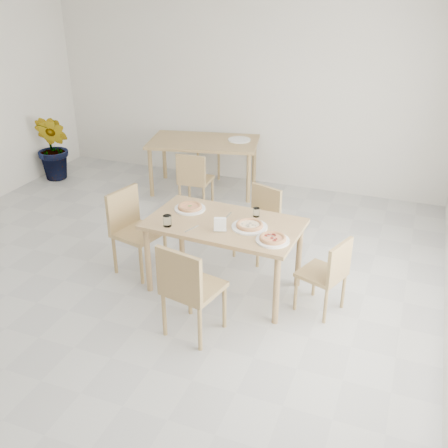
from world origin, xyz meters
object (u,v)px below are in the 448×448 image
(plate_margherita, at_px, (190,209))
(plate_mushroom, at_px, (250,227))
(tumbler_b, at_px, (256,212))
(chair_back_s, at_px, (194,178))
(main_table, at_px, (224,230))
(chair_east, at_px, (329,271))
(pizza_margherita, at_px, (190,207))
(pizza_mushroom, at_px, (250,225))
(chair_back_n, at_px, (217,142))
(plate_empty, at_px, (239,140))
(pizza_pepperoni, at_px, (273,238))
(tumbler_a, at_px, (167,221))
(second_table, at_px, (204,146))
(potted_plant, at_px, (54,148))
(chair_south, at_px, (188,286))
(plate_pepperoni, at_px, (273,240))
(chair_west, at_px, (132,225))
(napkin_holder, at_px, (220,225))
(chair_north, at_px, (260,217))

(plate_margherita, height_order, plate_mushroom, same)
(tumbler_b, xyz_separation_m, chair_back_s, (-1.32, 1.43, -0.33))
(main_table, distance_m, chair_east, 1.08)
(plate_mushroom, height_order, chair_back_s, chair_back_s)
(pizza_margherita, height_order, pizza_mushroom, same)
(chair_east, relative_size, plate_mushroom, 2.25)
(pizza_margherita, bearing_deg, plate_mushroom, -14.37)
(chair_back_n, relative_size, plate_empty, 2.73)
(chair_east, bearing_deg, pizza_pepperoni, -51.17)
(pizza_mushroom, height_order, tumbler_a, tumbler_a)
(second_table, distance_m, potted_plant, 2.33)
(chair_south, distance_m, plate_mushroom, 0.89)
(pizza_margherita, xyz_separation_m, plate_empty, (-0.33, 2.44, -0.02))
(plate_pepperoni, bearing_deg, pizza_margherita, 159.77)
(second_table, height_order, potted_plant, potted_plant)
(pizza_margherita, bearing_deg, chair_back_n, 106.81)
(plate_empty, bearing_deg, tumbler_a, -84.20)
(pizza_pepperoni, bearing_deg, tumbler_b, 123.78)
(chair_west, xyz_separation_m, potted_plant, (-2.47, 1.93, -0.01))
(tumbler_b, height_order, napkin_holder, napkin_holder)
(chair_south, height_order, chair_north, chair_south)
(plate_margherita, bearing_deg, chair_back_s, 112.93)
(second_table, bearing_deg, plate_mushroom, -70.11)
(chair_east, xyz_separation_m, pizza_margherita, (-1.49, 0.19, 0.33))
(second_table, bearing_deg, plate_pepperoni, -67.53)
(chair_back_n, bearing_deg, pizza_margherita, -65.34)
(main_table, relative_size, potted_plant, 1.48)
(chair_west, relative_size, second_table, 0.53)
(pizza_pepperoni, xyz_separation_m, napkin_holder, (-0.51, 0.01, 0.03))
(pizza_margherita, height_order, plate_empty, pizza_margherita)
(pizza_pepperoni, distance_m, second_table, 3.16)
(pizza_margherita, relative_size, second_table, 0.18)
(pizza_margherita, xyz_separation_m, potted_plant, (-3.09, 1.80, -0.27))
(plate_margherita, bearing_deg, pizza_pepperoni, -20.23)
(chair_north, xyz_separation_m, chair_back_s, (-1.19, 0.85, 0.00))
(chair_north, height_order, napkin_holder, napkin_holder)
(chair_west, bearing_deg, chair_east, -78.26)
(chair_north, xyz_separation_m, napkin_holder, (-0.08, -1.02, 0.35))
(chair_west, bearing_deg, tumbler_b, -66.97)
(chair_south, xyz_separation_m, chair_north, (0.12, 1.66, -0.06))
(pizza_pepperoni, height_order, tumbler_b, tumbler_b)
(plate_margherita, bearing_deg, potted_plant, 149.83)
(pizza_mushroom, xyz_separation_m, second_table, (-1.51, 2.42, -0.11))
(pizza_mushroom, height_order, plate_empty, pizza_mushroom)
(chair_west, height_order, pizza_margherita, chair_west)
(napkin_holder, height_order, chair_back_n, napkin_holder)
(chair_east, relative_size, chair_back_s, 0.95)
(chair_back_s, height_order, potted_plant, potted_plant)
(main_table, height_order, plate_mushroom, plate_mushroom)
(pizza_mushroom, height_order, napkin_holder, napkin_holder)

